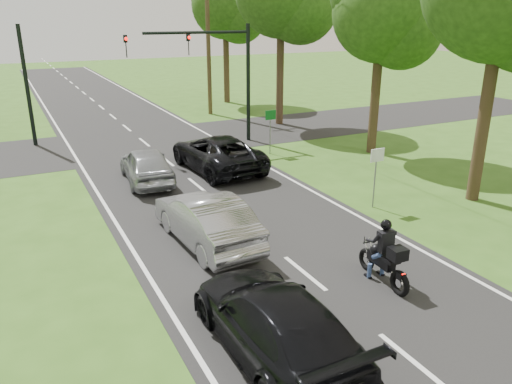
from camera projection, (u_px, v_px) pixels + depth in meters
ground at (305, 273)px, 13.06m from camera, size 140.00×140.00×0.00m
road at (181, 172)px, 21.47m from camera, size 8.00×100.00×0.01m
cross_road at (144, 142)px, 26.51m from camera, size 60.00×7.00×0.01m
motorcycle_rider at (385, 259)px, 12.39m from camera, size 0.56×2.00×1.72m
dark_suv at (217, 153)px, 21.58m from camera, size 2.85×5.60×1.51m
silver_sedan at (206, 219)px, 14.53m from camera, size 1.86×4.65×1.50m
silver_suv at (146, 165)px, 19.97m from camera, size 2.03×4.33×1.43m
dark_car_behind at (275, 322)px, 9.75m from camera, size 2.00×4.91×1.43m
traffic_signal at (215, 63)px, 24.87m from camera, size 6.38×0.44×6.00m
signal_pole_far at (27, 87)px, 24.98m from camera, size 0.20×0.20×6.00m
utility_pole_far at (208, 36)px, 32.50m from camera, size 1.60×0.28×10.00m
sign_white at (377, 164)px, 17.03m from camera, size 0.55×0.07×2.12m
sign_green at (270, 121)px, 23.85m from camera, size 0.55×0.07×2.12m
tree_row_c at (389, 19)px, 22.53m from camera, size 4.80×4.65×8.76m
tree_row_e at (230, 9)px, 36.49m from camera, size 5.28×5.12×9.61m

